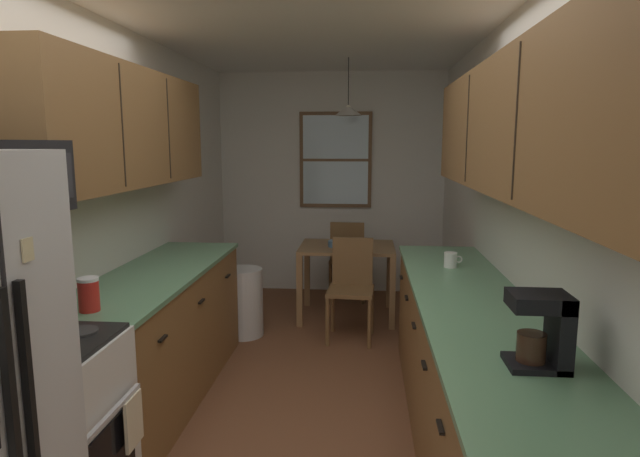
{
  "coord_description": "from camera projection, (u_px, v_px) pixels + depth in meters",
  "views": [
    {
      "loc": [
        0.4,
        -2.61,
        1.75
      ],
      "look_at": [
        0.08,
        1.15,
        1.14
      ],
      "focal_mm": 29.92,
      "sensor_mm": 36.0,
      "label": 1
    }
  ],
  "objects": [
    {
      "name": "wall_left",
      "position": [
        118.0,
        211.0,
        3.77
      ],
      "size": [
        0.1,
        9.0,
        2.55
      ],
      "primitive_type": "cube",
      "color": "silver",
      "rests_on": "ground"
    },
    {
      "name": "counter_right",
      "position": [
        476.0,
        390.0,
        2.83
      ],
      "size": [
        0.64,
        3.39,
        0.9
      ],
      "color": "brown",
      "rests_on": "ground"
    },
    {
      "name": "ground_plane",
      "position": [
        308.0,
        387.0,
        3.86
      ],
      "size": [
        12.0,
        12.0,
        0.0
      ],
      "primitive_type": "plane",
      "color": "brown"
    },
    {
      "name": "storage_canister",
      "position": [
        89.0,
        294.0,
        2.71
      ],
      "size": [
        0.11,
        0.11,
        0.17
      ],
      "color": "red",
      "rests_on": "counter_left"
    },
    {
      "name": "upper_cabinets_left",
      "position": [
        123.0,
        128.0,
        3.38
      ],
      "size": [
        0.33,
        2.17,
        0.75
      ],
      "color": "brown"
    },
    {
      "name": "coffee_maker",
      "position": [
        546.0,
        329.0,
        2.02
      ],
      "size": [
        0.22,
        0.18,
        0.29
      ],
      "color": "black",
      "rests_on": "counter_right"
    },
    {
      "name": "wall_right",
      "position": [
        509.0,
        215.0,
        3.55
      ],
      "size": [
        0.1,
        9.0,
        2.55
      ],
      "primitive_type": "cube",
      "color": "silver",
      "rests_on": "ground"
    },
    {
      "name": "dining_chair_far",
      "position": [
        348.0,
        257.0,
        5.92
      ],
      "size": [
        0.43,
        0.43,
        0.9
      ],
      "color": "brown",
      "rests_on": "ground"
    },
    {
      "name": "dining_chair_near",
      "position": [
        351.0,
        283.0,
        4.79
      ],
      "size": [
        0.42,
        0.42,
        0.9
      ],
      "color": "brown",
      "rests_on": "ground"
    },
    {
      "name": "wall_back",
      "position": [
        332.0,
        184.0,
        6.27
      ],
      "size": [
        4.4,
        0.1,
        2.55
      ],
      "primitive_type": "cube",
      "color": "silver",
      "rests_on": "ground"
    },
    {
      "name": "trash_bin",
      "position": [
        243.0,
        302.0,
        4.86
      ],
      "size": [
        0.36,
        0.36,
        0.62
      ],
      "primitive_type": "cylinder",
      "color": "silver",
      "rests_on": "ground"
    },
    {
      "name": "dining_table",
      "position": [
        347.0,
        258.0,
        5.34
      ],
      "size": [
        0.94,
        0.73,
        0.73
      ],
      "color": "olive",
      "rests_on": "ground"
    },
    {
      "name": "ceiling_slab",
      "position": [
        306.0,
        12.0,
        3.45
      ],
      "size": [
        4.4,
        9.0,
        0.08
      ],
      "primitive_type": "cube",
      "color": "white"
    },
    {
      "name": "dish_towel",
      "position": [
        134.0,
        421.0,
        2.42
      ],
      "size": [
        0.02,
        0.16,
        0.24
      ],
      "primitive_type": "cube",
      "color": "beige"
    },
    {
      "name": "pendant_light",
      "position": [
        348.0,
        110.0,
        5.11
      ],
      "size": [
        0.26,
        0.26,
        0.54
      ],
      "color": "black"
    },
    {
      "name": "upper_cabinets_right",
      "position": [
        522.0,
        126.0,
        2.55
      ],
      "size": [
        0.33,
        3.07,
        0.66
      ],
      "color": "brown"
    },
    {
      "name": "back_window",
      "position": [
        336.0,
        160.0,
        6.15
      ],
      "size": [
        0.83,
        0.05,
        1.09
      ],
      "color": "brown"
    },
    {
      "name": "mug_by_coffeemaker",
      "position": [
        451.0,
        260.0,
        3.67
      ],
      "size": [
        0.13,
        0.09,
        0.1
      ],
      "color": "white",
      "rests_on": "counter_right"
    },
    {
      "name": "stove_range",
      "position": [
        40.0,
        441.0,
        2.31
      ],
      "size": [
        0.66,
        0.59,
        1.1
      ],
      "color": "white",
      "rests_on": "ground"
    },
    {
      "name": "table_serving_bowl",
      "position": [
        338.0,
        244.0,
        5.27
      ],
      "size": [
        0.2,
        0.2,
        0.06
      ],
      "primitive_type": "cylinder",
      "color": "#4C7299",
      "rests_on": "dining_table"
    },
    {
      "name": "counter_left",
      "position": [
        158.0,
        335.0,
        3.63
      ],
      "size": [
        0.64,
        2.09,
        0.9
      ],
      "color": "brown",
      "rests_on": "ground"
    }
  ]
}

